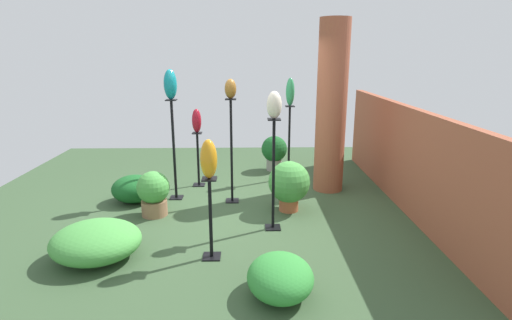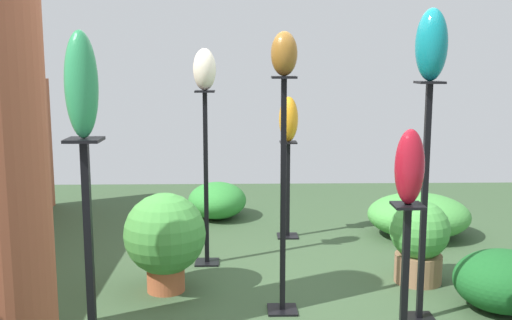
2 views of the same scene
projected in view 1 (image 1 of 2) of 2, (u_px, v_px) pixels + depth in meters
The scene contains 21 objects.
ground_plane at pixel (229, 210), 5.87m from camera, with size 8.00×8.00×0.00m, color #385133.
brick_wall_back at pixel (409, 160), 5.74m from camera, with size 5.60×0.12×1.50m, color #9E5138.
brick_pillar at pixel (331, 108), 6.42m from camera, with size 0.49×0.49×2.77m, color #9E5138.
pedestal_ruby at pixel (198, 162), 6.86m from camera, with size 0.20×0.20×0.94m.
pedestal_amber at pixel (211, 223), 4.41m from camera, with size 0.20×0.20×0.94m.
pedestal_teal at pixel (174, 154), 6.17m from camera, with size 0.20×0.20×1.56m.
pedestal_jade at pixel (289, 146), 7.19m from camera, with size 0.20×0.20×1.34m.
pedestal_bronze at pixel (232, 155), 6.03m from camera, with size 0.20×0.20×1.59m.
pedestal_ivory at pixel (273, 179), 5.09m from camera, with size 0.20×0.20×1.46m.
art_vase_ruby at pixel (197, 121), 6.68m from camera, with size 0.15×0.16×0.40m, color maroon.
art_vase_amber at pixel (209, 159), 4.22m from camera, with size 0.20×0.18×0.43m, color orange.
art_vase_teal at pixel (170, 84), 5.89m from camera, with size 0.21×0.20×0.44m, color #0F727A.
art_vase_jade at pixel (290, 92), 6.94m from camera, with size 0.14×0.15×0.48m, color #2D9356.
art_vase_bronze at pixel (230, 89), 5.77m from camera, with size 0.17×0.17×0.28m, color brown.
art_vase_ivory at pixel (274, 105), 4.84m from camera, with size 0.19×0.18×0.34m, color beige.
potted_plant_back_center at pixel (274, 151), 7.79m from camera, with size 0.50×0.50×0.68m.
potted_plant_near_pillar at pixel (289, 183), 5.75m from camera, with size 0.60×0.60×0.74m.
potted_plant_front_right at pixel (153, 192), 5.60m from camera, with size 0.46×0.46×0.64m.
foliage_bed_east at pixel (280, 277), 3.75m from camera, with size 0.74×0.63×0.39m, color #338C38.
foliage_bed_west at pixel (134, 189), 6.15m from camera, with size 0.64×0.68×0.42m, color #195923.
foliage_bed_center at pixel (96, 241), 4.44m from camera, with size 0.92×0.99×0.42m, color #479942.
Camera 1 is at (5.49, 0.27, 2.24)m, focal length 28.00 mm.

